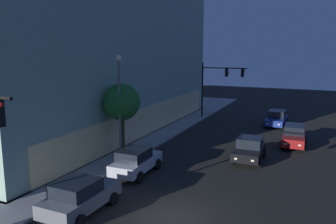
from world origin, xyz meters
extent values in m
plane|color=black|center=(0.00, 0.00, 0.00)|extent=(120.00, 120.00, 0.00)
cube|color=#4C4C51|center=(13.82, 19.48, 0.07)|extent=(32.42, 22.36, 0.15)
cube|color=#FDE499|center=(13.82, 8.70, 1.44)|extent=(28.81, 0.60, 2.57)
cube|color=#8DAF9A|center=(13.82, 19.48, 7.58)|extent=(32.02, 21.96, 14.86)
sphere|color=red|center=(-6.47, 3.10, 6.30)|extent=(0.18, 0.18, 0.18)
cylinder|color=black|center=(23.68, 6.46, 3.32)|extent=(0.18, 0.18, 6.34)
cylinder|color=black|center=(23.82, 3.94, 5.93)|extent=(0.41, 5.05, 0.12)
cube|color=black|center=(23.84, 3.69, 5.43)|extent=(0.34, 0.34, 0.90)
sphere|color=green|center=(23.85, 3.51, 5.43)|extent=(0.18, 0.18, 0.18)
cube|color=black|center=(23.94, 1.92, 5.43)|extent=(0.34, 0.34, 0.90)
sphere|color=green|center=(23.95, 1.74, 5.71)|extent=(0.18, 0.18, 0.18)
cylinder|color=slate|center=(6.38, 6.84, 3.71)|extent=(0.16, 0.16, 7.12)
sphere|color=#F9EFC6|center=(6.38, 6.84, 7.42)|extent=(0.44, 0.44, 0.44)
cylinder|color=#48361E|center=(7.33, 7.25, 1.62)|extent=(0.33, 0.33, 2.95)
sphere|color=#246827|center=(7.33, 7.25, 4.19)|extent=(2.74, 2.74, 2.74)
cube|color=slate|center=(-1.16, 4.47, 0.69)|extent=(4.35, 2.07, 0.71)
cube|color=black|center=(-1.49, 4.48, 1.38)|extent=(2.13, 1.83, 0.66)
cube|color=#F9F4CC|center=(0.95, 5.03, 0.69)|extent=(0.12, 0.20, 0.12)
cube|color=#F9F4CC|center=(0.93, 3.84, 0.69)|extent=(0.12, 0.20, 0.12)
cylinder|color=black|center=(0.19, 5.44, 0.33)|extent=(0.67, 0.25, 0.66)
cylinder|color=black|center=(0.15, 3.45, 0.33)|extent=(0.67, 0.25, 0.66)
cylinder|color=black|center=(-2.48, 5.49, 0.33)|extent=(0.67, 0.25, 0.66)
cylinder|color=black|center=(-2.52, 3.50, 0.33)|extent=(0.67, 0.25, 0.66)
cube|color=#B7BABF|center=(4.63, 4.57, 0.70)|extent=(4.23, 1.87, 0.69)
cube|color=black|center=(4.31, 4.57, 1.38)|extent=(2.14, 1.66, 0.67)
cube|color=#F9F4CC|center=(6.67, 5.14, 0.70)|extent=(0.12, 0.20, 0.12)
cube|color=#F9F4CC|center=(6.69, 4.05, 0.70)|extent=(0.12, 0.20, 0.12)
cylinder|color=black|center=(5.92, 5.49, 0.36)|extent=(0.71, 0.25, 0.71)
cylinder|color=black|center=(5.94, 3.68, 0.36)|extent=(0.71, 0.25, 0.71)
cylinder|color=black|center=(3.32, 5.46, 0.36)|extent=(0.71, 0.25, 0.71)
cylinder|color=black|center=(3.34, 3.65, 0.36)|extent=(0.71, 0.25, 0.71)
cube|color=black|center=(10.36, -1.61, 0.65)|extent=(4.08, 2.00, 0.62)
cube|color=black|center=(10.66, -1.60, 1.30)|extent=(1.89, 1.75, 0.68)
cube|color=#F9F4CC|center=(8.41, -2.23, 0.65)|extent=(0.13, 0.20, 0.12)
cube|color=#F9F4CC|center=(8.38, -1.10, 0.65)|extent=(0.13, 0.20, 0.12)
cylinder|color=black|center=(9.14, -2.58, 0.34)|extent=(0.69, 0.26, 0.68)
cylinder|color=black|center=(9.08, -0.70, 0.34)|extent=(0.69, 0.26, 0.68)
cylinder|color=black|center=(11.63, -2.51, 0.34)|extent=(0.69, 0.26, 0.68)
cylinder|color=black|center=(11.58, -0.63, 0.34)|extent=(0.69, 0.26, 0.68)
cube|color=maroon|center=(15.86, -4.30, 0.67)|extent=(4.66, 1.86, 0.71)
cube|color=black|center=(16.20, -4.30, 1.35)|extent=(2.46, 1.63, 0.66)
cube|color=#F9F4CC|center=(13.62, -4.89, 0.67)|extent=(0.13, 0.20, 0.12)
cube|color=#F9F4CC|center=(13.59, -3.84, 0.67)|extent=(0.13, 0.20, 0.12)
cylinder|color=black|center=(14.45, -5.21, 0.32)|extent=(0.64, 0.26, 0.63)
cylinder|color=black|center=(14.41, -3.47, 0.32)|extent=(0.64, 0.26, 0.63)
cylinder|color=black|center=(17.31, -5.14, 0.32)|extent=(0.64, 0.26, 0.63)
cylinder|color=black|center=(17.26, -3.40, 0.32)|extent=(0.64, 0.26, 0.63)
cube|color=navy|center=(22.83, -2.05, 0.63)|extent=(4.10, 1.91, 0.62)
cube|color=black|center=(23.13, -2.06, 1.29)|extent=(2.08, 1.67, 0.71)
cube|color=#F9F4CC|center=(20.83, -2.53, 0.63)|extent=(0.13, 0.20, 0.12)
cube|color=#F9F4CC|center=(20.87, -1.46, 0.63)|extent=(0.13, 0.20, 0.12)
cylinder|color=black|center=(21.54, -2.91, 0.32)|extent=(0.65, 0.26, 0.65)
cylinder|color=black|center=(21.60, -1.12, 0.32)|extent=(0.65, 0.26, 0.65)
cylinder|color=black|center=(24.06, -2.98, 0.32)|extent=(0.65, 0.26, 0.65)
cylinder|color=black|center=(24.11, -1.20, 0.32)|extent=(0.65, 0.26, 0.65)
camera|label=1|loc=(-13.96, -6.00, 8.02)|focal=36.54mm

